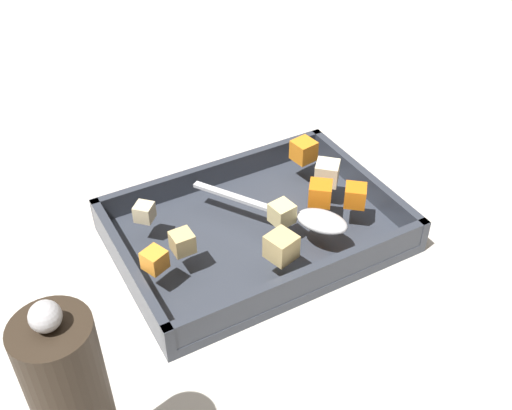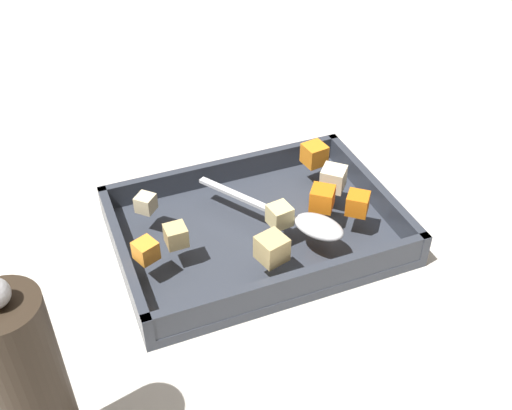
# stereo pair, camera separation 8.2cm
# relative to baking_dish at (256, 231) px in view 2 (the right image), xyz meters

# --- Properties ---
(ground_plane) EXTENTS (4.00, 4.00, 0.00)m
(ground_plane) POSITION_rel_baking_dish_xyz_m (-0.01, 0.00, -0.01)
(ground_plane) COLOR beige
(baking_dish) EXTENTS (0.38, 0.27, 0.05)m
(baking_dish) POSITION_rel_baking_dish_xyz_m (0.00, 0.00, 0.00)
(baking_dish) COLOR #333842
(baking_dish) RESTS_ON ground_plane
(carrot_chunk_corner_sw) EXTENTS (0.04, 0.04, 0.03)m
(carrot_chunk_corner_sw) POSITION_rel_baking_dish_xyz_m (-0.12, 0.05, 0.05)
(carrot_chunk_corner_sw) COLOR orange
(carrot_chunk_corner_sw) RESTS_ON baking_dish
(carrot_chunk_mid_left) EXTENTS (0.04, 0.04, 0.03)m
(carrot_chunk_mid_left) POSITION_rel_baking_dish_xyz_m (-0.09, 0.03, 0.05)
(carrot_chunk_mid_left) COLOR orange
(carrot_chunk_mid_left) RESTS_ON baking_dish
(carrot_chunk_heap_side) EXTENTS (0.03, 0.03, 0.03)m
(carrot_chunk_heap_side) POSITION_rel_baking_dish_xyz_m (0.16, 0.04, 0.05)
(carrot_chunk_heap_side) COLOR orange
(carrot_chunk_heap_side) RESTS_ON baking_dish
(carrot_chunk_near_left) EXTENTS (0.04, 0.04, 0.03)m
(carrot_chunk_near_left) POSITION_rel_baking_dish_xyz_m (-0.12, -0.07, 0.05)
(carrot_chunk_near_left) COLOR orange
(carrot_chunk_near_left) RESTS_ON baking_dish
(potato_chunk_front_center) EXTENTS (0.03, 0.03, 0.03)m
(potato_chunk_front_center) POSITION_rel_baking_dish_xyz_m (-0.02, 0.04, 0.05)
(potato_chunk_front_center) COLOR #E0CC89
(potato_chunk_front_center) RESTS_ON baking_dish
(potato_chunk_corner_nw) EXTENTS (0.05, 0.05, 0.03)m
(potato_chunk_corner_nw) POSITION_rel_baking_dish_xyz_m (-0.12, -0.01, 0.05)
(potato_chunk_corner_nw) COLOR beige
(potato_chunk_corner_nw) RESTS_ON baking_dish
(potato_chunk_far_right) EXTENTS (0.03, 0.03, 0.02)m
(potato_chunk_far_right) POSITION_rel_baking_dish_xyz_m (0.14, -0.06, 0.05)
(potato_chunk_far_right) COLOR beige
(potato_chunk_far_right) RESTS_ON baking_dish
(potato_chunk_far_left) EXTENTS (0.04, 0.04, 0.03)m
(potato_chunk_far_left) POSITION_rel_baking_dish_xyz_m (0.02, 0.09, 0.05)
(potato_chunk_far_left) COLOR tan
(potato_chunk_far_left) RESTS_ON baking_dish
(potato_chunk_rim_edge) EXTENTS (0.03, 0.03, 0.03)m
(potato_chunk_rim_edge) POSITION_rel_baking_dish_xyz_m (0.12, 0.02, 0.05)
(potato_chunk_rim_edge) COLOR tan
(potato_chunk_rim_edge) RESTS_ON baking_dish
(serving_spoon) EXTENTS (0.15, 0.21, 0.02)m
(serving_spoon) POSITION_rel_baking_dish_xyz_m (-0.05, 0.06, 0.05)
(serving_spoon) COLOR silver
(serving_spoon) RESTS_ON baking_dish
(pepper_mill) EXTENTS (0.06, 0.06, 0.25)m
(pepper_mill) POSITION_rel_baking_dish_xyz_m (0.30, 0.23, 0.10)
(pepper_mill) COLOR #2D2319
(pepper_mill) RESTS_ON ground_plane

